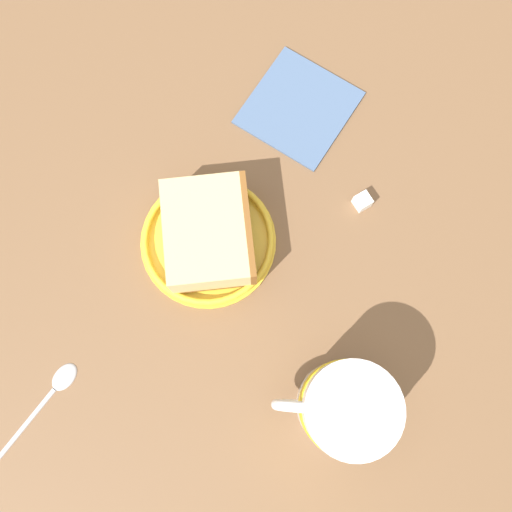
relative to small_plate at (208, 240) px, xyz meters
The scene contains 7 objects.
ground_plane 4.27cm from the small_plate, 18.57° to the left, with size 130.16×130.16×2.11cm, color brown.
small_plate is the anchor object (origin of this frame).
cake_slice 2.56cm from the small_plate, 137.80° to the left, with size 13.32×13.46×4.85cm.
tea_mug 21.39cm from the small_plate, 79.26° to the left, with size 8.75×9.81×9.11cm.
teaspoon 22.12cm from the small_plate, ahead, with size 13.78×2.30×0.80cm.
folded_napkin 18.17cm from the small_plate, behind, with size 11.06×10.64×0.60cm, color slate.
sugar_cube 16.71cm from the small_plate, 146.12° to the left, with size 1.56×1.56×1.56cm, color white.
Camera 1 is at (3.54, 11.80, 55.31)cm, focal length 38.24 mm.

